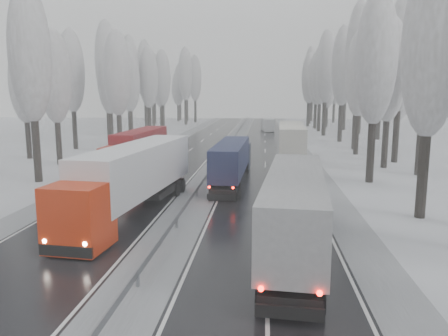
% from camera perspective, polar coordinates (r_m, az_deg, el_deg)
% --- Properties ---
extents(carriageway_right, '(7.50, 200.00, 0.03)m').
position_cam_1_polar(carriageway_right, '(43.04, 5.43, -0.81)').
color(carriageway_right, black).
rests_on(carriageway_right, ground).
extents(carriageway_left, '(7.50, 200.00, 0.03)m').
position_cam_1_polar(carriageway_left, '(44.25, -8.29, -0.58)').
color(carriageway_left, black).
rests_on(carriageway_left, ground).
extents(median_slush, '(3.00, 200.00, 0.04)m').
position_cam_1_polar(median_slush, '(43.34, -1.53, -0.69)').
color(median_slush, '#9FA1A7').
rests_on(median_slush, ground).
extents(shoulder_right, '(2.40, 200.00, 0.04)m').
position_cam_1_polar(shoulder_right, '(43.35, 11.99, -0.89)').
color(shoulder_right, '#9FA1A7').
rests_on(shoulder_right, ground).
extents(shoulder_left, '(2.40, 200.00, 0.04)m').
position_cam_1_polar(shoulder_left, '(45.66, -14.35, -0.46)').
color(shoulder_left, '#9FA1A7').
rests_on(shoulder_left, ground).
extents(median_guardrail, '(0.12, 200.00, 0.76)m').
position_cam_1_polar(median_guardrail, '(43.22, -1.53, 0.06)').
color(median_guardrail, slate).
rests_on(median_guardrail, ground).
extents(tree_16, '(3.60, 3.60, 16.53)m').
position_cam_1_polar(tree_16, '(29.88, 25.61, 14.26)').
color(tree_16, black).
rests_on(tree_16, ground).
extents(tree_18, '(3.60, 3.60, 16.58)m').
position_cam_1_polar(tree_18, '(40.60, 19.24, 13.23)').
color(tree_18, black).
rests_on(tree_18, ground).
extents(tree_19, '(3.60, 3.60, 14.57)m').
position_cam_1_polar(tree_19, '(45.92, 24.74, 10.81)').
color(tree_19, black).
rests_on(tree_19, ground).
extents(tree_20, '(3.60, 3.60, 15.71)m').
position_cam_1_polar(tree_20, '(49.27, 20.81, 11.77)').
color(tree_20, black).
rests_on(tree_20, ground).
extents(tree_21, '(3.60, 3.60, 18.62)m').
position_cam_1_polar(tree_21, '(53.84, 22.12, 13.44)').
color(tree_21, black).
rests_on(tree_21, ground).
extents(tree_22, '(3.60, 3.60, 15.86)m').
position_cam_1_polar(tree_22, '(59.22, 17.26, 11.59)').
color(tree_22, black).
rests_on(tree_22, ground).
extents(tree_23, '(3.60, 3.60, 13.55)m').
position_cam_1_polar(tree_23, '(64.59, 22.00, 9.82)').
color(tree_23, black).
rests_on(tree_23, ground).
extents(tree_24, '(3.60, 3.60, 20.49)m').
position_cam_1_polar(tree_24, '(64.88, 17.17, 14.00)').
color(tree_24, black).
rests_on(tree_24, ground).
extents(tree_25, '(3.60, 3.60, 19.44)m').
position_cam_1_polar(tree_25, '(70.36, 22.11, 12.81)').
color(tree_25, black).
rests_on(tree_25, ground).
extents(tree_26, '(3.60, 3.60, 18.78)m').
position_cam_1_polar(tree_26, '(74.79, 15.23, 12.62)').
color(tree_26, black).
rests_on(tree_26, ground).
extents(tree_27, '(3.60, 3.60, 17.62)m').
position_cam_1_polar(tree_27, '(80.15, 19.86, 11.63)').
color(tree_27, black).
rests_on(tree_27, ground).
extents(tree_28, '(3.60, 3.60, 19.62)m').
position_cam_1_polar(tree_28, '(85.19, 13.17, 12.66)').
color(tree_28, black).
rests_on(tree_28, ground).
extents(tree_29, '(3.60, 3.60, 18.11)m').
position_cam_1_polar(tree_29, '(90.33, 17.52, 11.67)').
color(tree_29, black).
rests_on(tree_29, ground).
extents(tree_30, '(3.60, 3.60, 17.86)m').
position_cam_1_polar(tree_30, '(94.82, 12.46, 11.67)').
color(tree_30, black).
rests_on(tree_30, ground).
extents(tree_31, '(3.60, 3.60, 18.58)m').
position_cam_1_polar(tree_31, '(99.67, 15.63, 11.70)').
color(tree_31, black).
rests_on(tree_31, ground).
extents(tree_32, '(3.60, 3.60, 17.33)m').
position_cam_1_polar(tree_32, '(102.27, 11.97, 11.33)').
color(tree_32, black).
rests_on(tree_32, ground).
extents(tree_33, '(3.60, 3.60, 14.33)m').
position_cam_1_polar(tree_33, '(106.58, 13.38, 10.17)').
color(tree_33, black).
rests_on(tree_33, ground).
extents(tree_34, '(3.60, 3.60, 17.63)m').
position_cam_1_polar(tree_34, '(109.24, 11.06, 11.34)').
color(tree_34, black).
rests_on(tree_34, ground).
extents(tree_35, '(3.60, 3.60, 18.25)m').
position_cam_1_polar(tree_35, '(114.47, 15.54, 11.28)').
color(tree_35, black).
rests_on(tree_35, ground).
extents(tree_36, '(3.60, 3.60, 20.23)m').
position_cam_1_polar(tree_36, '(119.22, 11.24, 11.97)').
color(tree_36, black).
rests_on(tree_36, ground).
extents(tree_37, '(3.60, 3.60, 16.37)m').
position_cam_1_polar(tree_37, '(123.99, 14.28, 10.63)').
color(tree_37, black).
rests_on(tree_37, ground).
extents(tree_38, '(3.60, 3.60, 17.97)m').
position_cam_1_polar(tree_38, '(129.84, 11.49, 11.13)').
color(tree_38, black).
rests_on(tree_38, ground).
extents(tree_39, '(3.60, 3.60, 16.19)m').
position_cam_1_polar(tree_39, '(134.11, 12.51, 10.55)').
color(tree_39, black).
rests_on(tree_39, ground).
extents(tree_58, '(3.60, 3.60, 17.21)m').
position_cam_1_polar(tree_58, '(42.18, -24.03, 13.34)').
color(tree_58, black).
rests_on(tree_58, ground).
extents(tree_60, '(3.60, 3.60, 14.84)m').
position_cam_1_polar(tree_60, '(51.84, -21.25, 10.99)').
color(tree_60, black).
rests_on(tree_60, ground).
extents(tree_61, '(3.60, 3.60, 13.95)m').
position_cam_1_polar(tree_61, '(58.05, -24.64, 9.99)').
color(tree_61, black).
rests_on(tree_61, ground).
extents(tree_62, '(3.60, 3.60, 16.04)m').
position_cam_1_polar(tree_62, '(59.24, -13.76, 11.85)').
color(tree_62, black).
rests_on(tree_62, ground).
extents(tree_63, '(3.60, 3.60, 16.88)m').
position_cam_1_polar(tree_63, '(65.88, -19.29, 11.81)').
color(tree_63, black).
rests_on(tree_63, ground).
extents(tree_64, '(3.60, 3.60, 15.42)m').
position_cam_1_polar(tree_64, '(69.13, -14.76, 11.13)').
color(tree_64, black).
rests_on(tree_64, ground).
extents(tree_65, '(3.60, 3.60, 19.48)m').
position_cam_1_polar(tree_65, '(73.62, -15.11, 13.02)').
color(tree_65, black).
rests_on(tree_65, ground).
extents(tree_66, '(3.60, 3.60, 15.23)m').
position_cam_1_polar(tree_66, '(78.23, -12.25, 10.92)').
color(tree_66, black).
rests_on(tree_66, ground).
extents(tree_67, '(3.60, 3.60, 17.09)m').
position_cam_1_polar(tree_67, '(82.49, -12.38, 11.67)').
color(tree_67, black).
rests_on(tree_67, ground).
extents(tree_68, '(3.60, 3.60, 16.65)m').
position_cam_1_polar(tree_68, '(84.32, -9.83, 11.51)').
color(tree_68, black).
rests_on(tree_68, ground).
extents(tree_69, '(3.60, 3.60, 19.35)m').
position_cam_1_polar(tree_69, '(89.57, -12.26, 12.41)').
color(tree_69, black).
rests_on(tree_69, ground).
extents(tree_70, '(3.60, 3.60, 17.09)m').
position_cam_1_polar(tree_70, '(94.04, -8.07, 11.52)').
color(tree_70, black).
rests_on(tree_70, ground).
extents(tree_71, '(3.60, 3.60, 19.61)m').
position_cam_1_polar(tree_71, '(99.15, -10.30, 12.28)').
color(tree_71, black).
rests_on(tree_71, ground).
extents(tree_72, '(3.60, 3.60, 15.11)m').
position_cam_1_polar(tree_72, '(103.70, -8.28, 10.63)').
color(tree_72, black).
rests_on(tree_72, ground).
extents(tree_73, '(3.60, 3.60, 17.22)m').
position_cam_1_polar(tree_73, '(108.30, -9.32, 11.27)').
color(tree_73, black).
rests_on(tree_73, ground).
extents(tree_74, '(3.60, 3.60, 19.68)m').
position_cam_1_polar(tree_74, '(113.56, -5.10, 12.07)').
color(tree_74, black).
rests_on(tree_74, ground).
extents(tree_75, '(3.60, 3.60, 18.60)m').
position_cam_1_polar(tree_75, '(119.37, -9.14, 11.53)').
color(tree_75, black).
rests_on(tree_75, ground).
extents(tree_76, '(3.60, 3.60, 18.55)m').
position_cam_1_polar(tree_76, '(122.62, -3.81, 11.56)').
color(tree_76, black).
rests_on(tree_76, ground).
extents(tree_77, '(3.60, 3.60, 14.32)m').
position_cam_1_polar(tree_77, '(127.48, -6.05, 10.25)').
color(tree_77, black).
rests_on(tree_77, ground).
extents(tree_78, '(3.60, 3.60, 19.55)m').
position_cam_1_polar(tree_78, '(129.72, -4.92, 11.72)').
color(tree_78, black).
rests_on(tree_78, ground).
extents(tree_79, '(3.60, 3.60, 17.07)m').
position_cam_1_polar(tree_79, '(134.11, -5.79, 10.97)').
color(tree_79, black).
rests_on(tree_79, ground).
extents(truck_grey_tarp, '(3.90, 16.28, 4.14)m').
position_cam_1_polar(truck_grey_tarp, '(22.07, 9.25, -4.57)').
color(truck_grey_tarp, '#4F5055').
rests_on(truck_grey_tarp, ground).
extents(truck_blue_box, '(2.72, 14.48, 3.70)m').
position_cam_1_polar(truck_blue_box, '(38.48, 1.10, 1.23)').
color(truck_blue_box, '#1B2644').
rests_on(truck_blue_box, ground).
extents(truck_cream_box, '(3.32, 17.15, 4.38)m').
position_cam_1_polar(truck_cream_box, '(51.08, 8.77, 3.65)').
color(truck_cream_box, '#A49E91').
rests_on(truck_cream_box, ground).
extents(box_truck_distant, '(2.92, 7.41, 2.70)m').
position_cam_1_polar(box_truck_distant, '(93.36, 5.69, 5.65)').
color(box_truck_distant, '#B5B9BD').
rests_on(box_truck_distant, ground).
extents(truck_red_white, '(4.54, 17.61, 4.48)m').
position_cam_1_polar(truck_red_white, '(28.58, -11.89, -1.00)').
color(truck_red_white, red).
rests_on(truck_red_white, ground).
extents(truck_red_red, '(2.89, 15.52, 3.96)m').
position_cam_1_polar(truck_red_red, '(47.09, -11.14, 2.78)').
color(truck_red_red, '#B71E0A').
rests_on(truck_red_red, ground).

